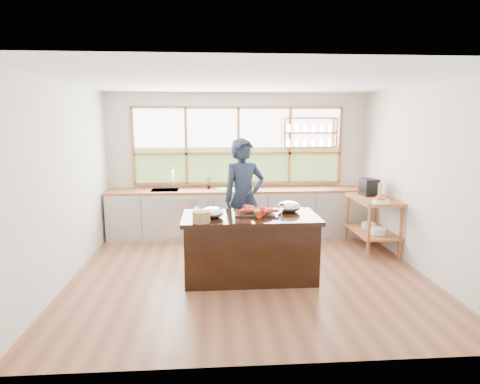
{
  "coord_description": "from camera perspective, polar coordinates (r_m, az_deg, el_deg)",
  "views": [
    {
      "loc": [
        -0.52,
        -5.52,
        2.18
      ],
      "look_at": [
        -0.12,
        0.15,
        1.17
      ],
      "focal_mm": 30.0,
      "sensor_mm": 36.0,
      "label": 1
    }
  ],
  "objects": [
    {
      "name": "ground_plane",
      "position": [
        5.95,
        1.24,
        -11.35
      ],
      "size": [
        5.0,
        5.0,
        0.0
      ],
      "primitive_type": "plane",
      "color": "#93593A"
    },
    {
      "name": "room_shell",
      "position": [
        6.07,
        1.09,
        6.08
      ],
      "size": [
        5.02,
        4.52,
        2.71
      ],
      "color": "beige",
      "rests_on": "ground_plane"
    },
    {
      "name": "back_counter",
      "position": [
        7.67,
        -0.22,
        -2.87
      ],
      "size": [
        4.9,
        0.63,
        0.9
      ],
      "color": "beige",
      "rests_on": "ground_plane"
    },
    {
      "name": "right_shelf_unit",
      "position": [
        7.13,
        18.41,
        -3.16
      ],
      "size": [
        0.62,
        1.1,
        0.9
      ],
      "color": "#9A4D2C",
      "rests_on": "ground_plane"
    },
    {
      "name": "island",
      "position": [
        5.61,
        1.45,
        -7.78
      ],
      "size": [
        1.85,
        0.9,
        0.9
      ],
      "color": "black",
      "rests_on": "ground_plane"
    },
    {
      "name": "cook",
      "position": [
        6.37,
        0.55,
        -0.96
      ],
      "size": [
        0.81,
        0.65,
        1.91
      ],
      "primitive_type": "imported",
      "rotation": [
        0.0,
        0.0,
        0.32
      ],
      "color": "#1A2437",
      "rests_on": "ground_plane"
    },
    {
      "name": "potted_plant",
      "position": [
        7.61,
        -4.52,
        1.33
      ],
      "size": [
        0.14,
        0.1,
        0.24
      ],
      "primitive_type": "imported",
      "rotation": [
        0.0,
        0.0,
        0.12
      ],
      "color": "slate",
      "rests_on": "back_counter"
    },
    {
      "name": "cutting_board",
      "position": [
        7.57,
        -1.74,
        0.45
      ],
      "size": [
        0.45,
        0.37,
        0.01
      ],
      "primitive_type": "cube",
      "rotation": [
        0.0,
        0.0,
        0.2
      ],
      "color": "#58B838",
      "rests_on": "back_counter"
    },
    {
      "name": "espresso_machine",
      "position": [
        7.27,
        17.89,
        0.65
      ],
      "size": [
        0.29,
        0.31,
        0.29
      ],
      "primitive_type": "cube",
      "rotation": [
        0.0,
        0.0,
        0.14
      ],
      "color": "black",
      "rests_on": "right_shelf_unit"
    },
    {
      "name": "wine_bottle",
      "position": [
        6.98,
        19.29,
        0.1
      ],
      "size": [
        0.09,
        0.09,
        0.27
      ],
      "primitive_type": "cylinder",
      "rotation": [
        0.0,
        0.0,
        0.34
      ],
      "color": "#A1BD61",
      "rests_on": "right_shelf_unit"
    },
    {
      "name": "fruit_bowl",
      "position": [
        6.7,
        19.41,
        -1.11
      ],
      "size": [
        0.26,
        0.26,
        0.11
      ],
      "color": "white",
      "rests_on": "right_shelf_unit"
    },
    {
      "name": "slate_board",
      "position": [
        5.57,
        2.1,
        -3.06
      ],
      "size": [
        0.58,
        0.44,
        0.02
      ],
      "primitive_type": "cube",
      "rotation": [
        0.0,
        0.0,
        -0.07
      ],
      "color": "black",
      "rests_on": "island"
    },
    {
      "name": "lobster_pile",
      "position": [
        5.54,
        2.36,
        -2.63
      ],
      "size": [
        0.52,
        0.48,
        0.08
      ],
      "color": "#C34108",
      "rests_on": "slate_board"
    },
    {
      "name": "mixing_bowl_left",
      "position": [
        5.38,
        -3.94,
        -2.93
      ],
      "size": [
        0.31,
        0.31,
        0.15
      ],
      "primitive_type": "ellipsoid",
      "color": "silver",
      "rests_on": "island"
    },
    {
      "name": "mixing_bowl_right",
      "position": [
        5.76,
        6.99,
        -2.09
      ],
      "size": [
        0.33,
        0.33,
        0.16
      ],
      "primitive_type": "ellipsoid",
      "color": "silver",
      "rests_on": "island"
    },
    {
      "name": "wine_glass",
      "position": [
        5.27,
        5.95,
        -2.2
      ],
      "size": [
        0.08,
        0.08,
        0.22
      ],
      "color": "white",
      "rests_on": "island"
    },
    {
      "name": "wicker_basket",
      "position": [
        5.13,
        -5.53,
        -3.54
      ],
      "size": [
        0.23,
        0.23,
        0.15
      ],
      "primitive_type": "cylinder",
      "color": "#9E7648",
      "rests_on": "island"
    },
    {
      "name": "parchment_roll",
      "position": [
        5.58,
        -6.1,
        -2.77
      ],
      "size": [
        0.12,
        0.31,
        0.08
      ],
      "primitive_type": "cylinder",
      "rotation": [
        1.57,
        0.0,
        0.14
      ],
      "color": "white",
      "rests_on": "island"
    }
  ]
}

